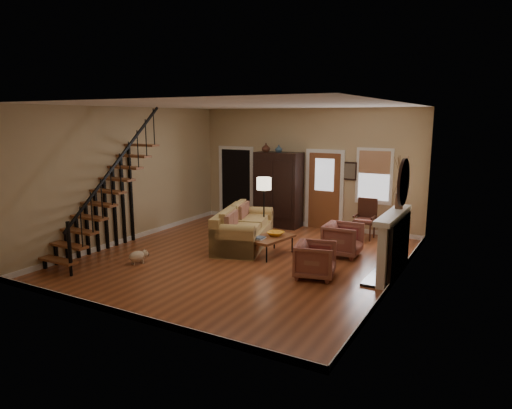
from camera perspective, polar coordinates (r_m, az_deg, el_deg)
The scene contains 15 objects.
room at distance 11.46m, azimuth 1.05°, elevation 3.09°, with size 7.00×7.33×3.30m.
staircase at distance 10.48m, azimuth -18.62°, elevation 2.32°, with size 0.94×2.80×3.20m, color brown, non-canonical shape.
fireplace at distance 9.25m, azimuth 17.01°, elevation -4.11°, with size 0.33×1.95×2.30m.
armoire at distance 12.88m, azimuth 2.81°, elevation 1.89°, with size 1.30×0.60×2.10m, color black, non-canonical shape.
vase_a at distance 12.82m, azimuth 1.25°, elevation 7.13°, with size 0.24×0.24×0.25m, color #4C2619.
vase_b at distance 12.64m, azimuth 2.86°, elevation 6.99°, with size 0.20×0.20×0.21m, color #334C60.
sofa at distance 10.96m, azimuth -1.53°, elevation -2.97°, with size 1.01×2.34×0.87m, color tan, non-canonical shape.
coffee_table at distance 10.27m, azimuth 1.85°, elevation -5.20°, with size 0.64×1.10×0.42m, color brown, non-canonical shape.
bowl at distance 10.31m, azimuth 2.48°, elevation -3.67°, with size 0.38×0.38×0.09m, color orange.
books at distance 10.01m, azimuth 0.45°, elevation -4.23°, with size 0.20×0.27×0.05m, color beige, non-canonical shape.
armchair_left at distance 8.92m, azimuth 7.44°, elevation -6.91°, with size 0.73×0.76×0.69m, color maroon.
armchair_right at distance 10.38m, azimuth 10.81°, elevation -4.34°, with size 0.78×0.80×0.73m, color maroon.
floor_lamp at distance 11.39m, azimuth 0.99°, elevation -0.58°, with size 0.36×0.36×1.59m, color black, non-canonical shape.
side_chair at distance 11.91m, azimuth 13.44°, elevation -1.78°, with size 0.54×0.54×1.02m, color #3C1D13, non-canonical shape.
dog at distance 10.00m, azimuth -14.66°, elevation -6.41°, with size 0.23×0.39×0.29m, color beige, non-canonical shape.
Camera 1 is at (4.90, -8.28, 3.04)m, focal length 32.00 mm.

